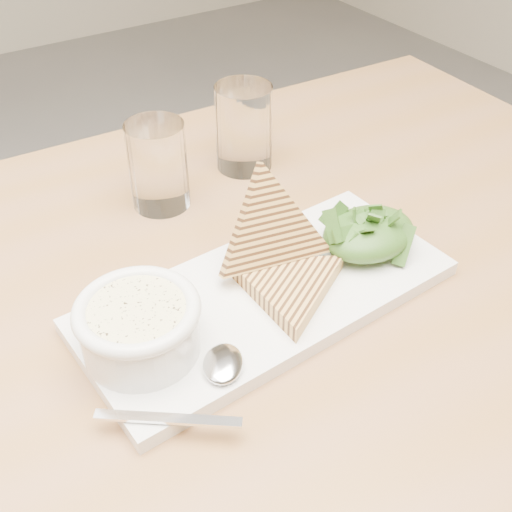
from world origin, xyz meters
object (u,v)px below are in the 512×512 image
table_top (215,325)px  glass_near (158,166)px  platter (266,296)px  glass_far (244,128)px  soup_bowl (140,332)px

table_top → glass_near: bearing=78.2°
glass_near → platter: bearing=-87.5°
table_top → glass_far: (0.19, 0.24, 0.08)m
glass_near → table_top: bearing=-101.8°
platter → table_top: bearing=163.7°
table_top → platter: size_ratio=3.25×
platter → soup_bowl: 0.15m
platter → soup_bowl: bearing=-177.7°
table_top → soup_bowl: (-0.09, -0.02, 0.06)m
table_top → glass_far: glass_far is taller
glass_far → platter: bearing=-117.3°
glass_near → soup_bowl: bearing=-119.9°
glass_far → soup_bowl: bearing=-136.9°
soup_bowl → glass_far: size_ratio=0.94×
glass_near → glass_far: (0.14, 0.02, 0.00)m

